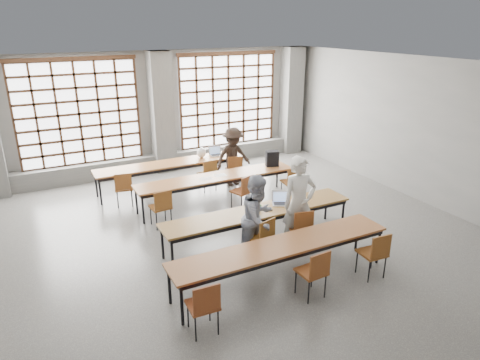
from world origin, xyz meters
The scene contains 37 objects.
floor centered at (0.00, 0.00, 0.00)m, with size 11.00×11.00×0.00m, color #50504E.
ceiling centered at (0.00, 0.00, 3.50)m, with size 11.00×11.00×0.00m, color silver.
wall_back centered at (0.00, 5.50, 1.75)m, with size 10.00×10.00×0.00m, color slate.
wall_right centered at (5.00, 0.00, 1.75)m, with size 11.00×11.00×0.00m, color slate.
column_mid centered at (0.00, 5.22, 1.75)m, with size 0.60×0.55×3.50m, color #575754.
column_right centered at (4.50, 5.22, 1.75)m, with size 0.60×0.55×3.50m, color #575754.
window_left centered at (-2.25, 5.42, 1.90)m, with size 3.32×0.12×3.00m.
window_right centered at (2.25, 5.42, 1.90)m, with size 3.32×0.12×3.00m.
sill_ledge centered at (0.00, 5.30, 0.25)m, with size 9.80×0.35×0.50m, color #575754.
desk_row_a centered at (-0.30, 3.66, 0.66)m, with size 4.00×0.70×0.73m.
desk_row_b centered at (0.35, 2.15, 0.66)m, with size 4.00×0.70×0.73m.
desk_row_c centered at (0.27, -0.07, 0.66)m, with size 4.00×0.70×0.73m.
desk_row_d centered at (-0.05, -1.46, 0.66)m, with size 4.00×0.70×0.73m.
chair_back_left centered at (-1.72, 3.04, 0.54)m, with size 0.49×0.49×0.88m.
chair_back_mid centered at (0.50, 3.03, 0.54)m, with size 0.45×0.45×0.88m.
chair_back_right centered at (1.28, 3.04, 0.54)m, with size 0.52×0.53×0.88m.
chair_mid_left centered at (-1.24, 1.52, 0.54)m, with size 0.45×0.46×0.88m.
chair_mid_centre centered at (0.77, 1.53, 0.54)m, with size 0.53×0.53×0.88m.
chair_mid_right centered at (2.14, 1.52, 0.54)m, with size 0.46×0.47×0.88m.
chair_front_left centered at (0.00, -0.70, 0.54)m, with size 0.52×0.52×0.88m.
chair_front_right centered at (0.86, -0.70, 0.54)m, with size 0.49×0.50×0.88m.
chair_near_left centered at (-1.75, -2.09, 0.54)m, with size 0.44×0.44×0.88m.
chair_near_mid centered at (0.15, -2.09, 0.54)m, with size 0.44×0.45×0.88m.
chair_near_right centered at (1.44, -2.09, 0.54)m, with size 0.45×0.45×0.88m.
student_male centered at (0.87, -0.57, 0.95)m, with size 0.69×0.45×1.90m, color silver.
student_female centered at (-0.03, -0.57, 0.84)m, with size 0.81×0.63×1.67m, color #182549.
student_back centered at (1.30, 3.16, 0.80)m, with size 1.04×0.60×1.61m, color black.
laptop_front centered at (0.85, 0.03, 0.79)m, with size 0.46×0.43×0.26m.
laptop_back centered at (1.05, 3.77, 0.79)m, with size 0.38×0.33×0.26m.
mouse centered at (1.22, -0.09, 0.75)m, with size 0.10×0.06×0.04m, color white.
green_box centered at (0.22, 0.01, 0.78)m, with size 0.25×0.09×0.09m, color #2B8432.
phone centered at (0.45, -0.17, 0.74)m, with size 0.13×0.06×0.01m, color black.
paper_sheet_b centered at (0.05, 2.10, 0.73)m, with size 0.30×0.21×0.00m, color white.
paper_sheet_c centered at (0.45, 2.15, 0.73)m, with size 0.30×0.21×0.00m, color white.
backpack centered at (1.95, 2.20, 0.93)m, with size 0.32×0.20×0.40m, color black.
plastic_bag centered at (0.60, 3.71, 0.87)m, with size 0.26×0.21×0.29m, color white.
red_pouch centered at (-1.75, -2.01, 0.50)m, with size 0.20×0.08×0.06m, color #B41620.
Camera 1 is at (-3.60, -6.80, 4.25)m, focal length 32.00 mm.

